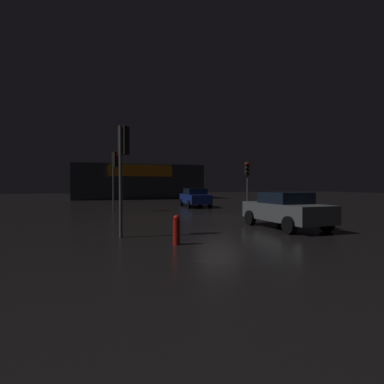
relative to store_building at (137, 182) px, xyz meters
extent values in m
plane|color=black|center=(0.71, -27.63, -2.31)|extent=(120.00, 120.00, 0.00)
cube|color=#33383D|center=(0.00, 0.02, -0.01)|extent=(17.05, 8.55, 4.61)
cube|color=orange|center=(0.00, -4.41, 1.34)|extent=(7.96, 0.24, 1.33)
cylinder|color=#595B60|center=(-4.68, -21.75, -0.25)|extent=(0.11, 0.11, 4.12)
cube|color=black|center=(-4.58, -21.87, 1.30)|extent=(0.41, 0.41, 1.02)
sphere|color=red|center=(-4.47, -21.99, 1.61)|extent=(0.20, 0.20, 0.20)
sphere|color=black|center=(-4.47, -21.99, 1.30)|extent=(0.20, 0.20, 0.20)
sphere|color=black|center=(-4.47, -21.99, 1.00)|extent=(0.20, 0.20, 0.20)
cylinder|color=#595B60|center=(5.14, -22.85, -0.50)|extent=(0.11, 0.11, 3.63)
cube|color=black|center=(5.04, -22.96, 0.80)|extent=(0.41, 0.41, 1.03)
sphere|color=red|center=(4.93, -23.08, 1.11)|extent=(0.20, 0.20, 0.20)
sphere|color=black|center=(4.93, -23.08, 0.80)|extent=(0.20, 0.20, 0.20)
sphere|color=black|center=(4.93, -23.08, 0.49)|extent=(0.20, 0.20, 0.20)
cylinder|color=#595B60|center=(-5.18, -32.80, -0.36)|extent=(0.12, 0.12, 3.90)
cube|color=black|center=(-5.06, -32.70, 1.09)|extent=(0.41, 0.41, 1.00)
sphere|color=black|center=(-4.94, -32.59, 1.39)|extent=(0.20, 0.20, 0.20)
sphere|color=black|center=(-4.94, -32.59, 1.09)|extent=(0.20, 0.20, 0.20)
sphere|color=#19D13F|center=(-4.94, -32.59, 0.79)|extent=(0.20, 0.20, 0.20)
cube|color=slate|center=(1.73, -32.56, -1.61)|extent=(1.89, 4.33, 0.72)
cube|color=black|center=(1.73, -32.54, -1.02)|extent=(1.65, 1.91, 0.47)
cylinder|color=black|center=(0.80, -31.17, -1.98)|extent=(0.24, 0.68, 0.67)
cylinder|color=black|center=(2.58, -31.13, -1.98)|extent=(0.24, 0.68, 0.67)
cylinder|color=black|center=(0.88, -34.00, -1.98)|extent=(0.24, 0.68, 0.67)
cylinder|color=black|center=(2.65, -33.95, -1.98)|extent=(0.24, 0.68, 0.67)
cube|color=navy|center=(2.20, -19.10, -1.61)|extent=(2.02, 4.63, 0.74)
cube|color=black|center=(2.20, -19.13, -0.99)|extent=(1.70, 2.41, 0.49)
cylinder|color=black|center=(1.45, -17.55, -1.98)|extent=(0.27, 0.68, 0.67)
cylinder|color=black|center=(3.16, -17.67, -1.98)|extent=(0.27, 0.68, 0.67)
cylinder|color=black|center=(1.24, -20.53, -1.98)|extent=(0.27, 0.68, 0.67)
cylinder|color=black|center=(2.94, -20.65, -1.98)|extent=(0.27, 0.68, 0.67)
cylinder|color=red|center=(-3.68, -34.68, -1.94)|extent=(0.22, 0.22, 0.75)
sphere|color=red|center=(-3.68, -34.68, -1.49)|extent=(0.20, 0.20, 0.20)
camera|label=1|loc=(-6.17, -43.82, -0.49)|focal=28.90mm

